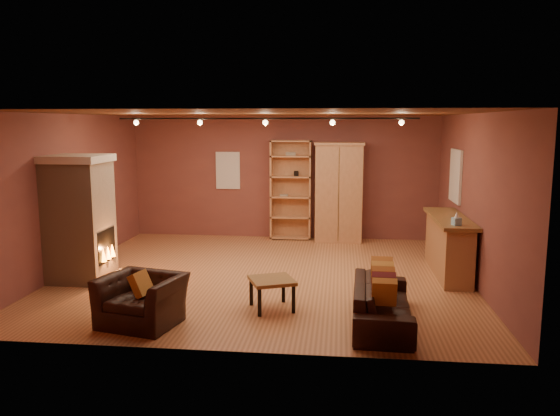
# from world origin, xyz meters

# --- Properties ---
(floor) EXTENTS (7.00, 7.00, 0.00)m
(floor) POSITION_xyz_m (0.00, 0.00, 0.00)
(floor) COLOR #A26139
(floor) RESTS_ON ground
(ceiling) EXTENTS (7.00, 7.00, 0.00)m
(ceiling) POSITION_xyz_m (0.00, 0.00, 2.80)
(ceiling) COLOR brown
(ceiling) RESTS_ON back_wall
(back_wall) EXTENTS (7.00, 0.02, 2.80)m
(back_wall) POSITION_xyz_m (0.00, 3.25, 1.40)
(back_wall) COLOR brown
(back_wall) RESTS_ON floor
(left_wall) EXTENTS (0.02, 6.50, 2.80)m
(left_wall) POSITION_xyz_m (-3.50, 0.00, 1.40)
(left_wall) COLOR brown
(left_wall) RESTS_ON floor
(right_wall) EXTENTS (0.02, 6.50, 2.80)m
(right_wall) POSITION_xyz_m (3.50, 0.00, 1.40)
(right_wall) COLOR brown
(right_wall) RESTS_ON floor
(fireplace) EXTENTS (1.01, 0.98, 2.12)m
(fireplace) POSITION_xyz_m (-3.04, -0.60, 1.06)
(fireplace) COLOR tan
(fireplace) RESTS_ON floor
(back_window) EXTENTS (0.56, 0.04, 0.86)m
(back_window) POSITION_xyz_m (-1.30, 3.23, 1.55)
(back_window) COLOR white
(back_window) RESTS_ON back_wall
(bookcase) EXTENTS (0.92, 0.36, 2.26)m
(bookcase) POSITION_xyz_m (0.18, 3.13, 1.15)
(bookcase) COLOR tan
(bookcase) RESTS_ON floor
(armoire) EXTENTS (1.09, 0.62, 2.22)m
(armoire) POSITION_xyz_m (1.27, 2.97, 1.12)
(armoire) COLOR tan
(armoire) RESTS_ON floor
(bar_counter) EXTENTS (0.58, 2.15, 1.03)m
(bar_counter) POSITION_xyz_m (3.20, 0.41, 0.52)
(bar_counter) COLOR #B37E52
(bar_counter) RESTS_ON floor
(tissue_box) EXTENTS (0.17, 0.17, 0.23)m
(tissue_box) POSITION_xyz_m (3.15, -0.39, 1.12)
(tissue_box) COLOR #87BBD8
(tissue_box) RESTS_ON bar_counter
(right_window) EXTENTS (0.05, 0.90, 1.00)m
(right_window) POSITION_xyz_m (3.47, 1.40, 1.65)
(right_window) COLOR white
(right_window) RESTS_ON right_wall
(loveseat) EXTENTS (0.64, 1.92, 0.78)m
(loveseat) POSITION_xyz_m (1.88, -2.13, 0.39)
(loveseat) COLOR black
(loveseat) RESTS_ON floor
(armchair) EXTENTS (1.13, 0.86, 0.88)m
(armchair) POSITION_xyz_m (-1.29, -2.50, 0.44)
(armchair) COLOR black
(armchair) RESTS_ON floor
(coffee_table) EXTENTS (0.77, 0.77, 0.45)m
(coffee_table) POSITION_xyz_m (0.35, -1.73, 0.38)
(coffee_table) COLOR olive
(coffee_table) RESTS_ON floor
(track_rail) EXTENTS (5.20, 0.09, 0.13)m
(track_rail) POSITION_xyz_m (0.00, 0.20, 2.69)
(track_rail) COLOR black
(track_rail) RESTS_ON ceiling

